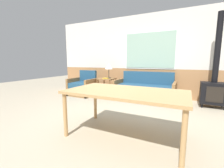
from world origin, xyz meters
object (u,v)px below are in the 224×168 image
couch (144,91)px  side_table (107,81)px  armchair (83,87)px  table_lamp (109,67)px  dining_table (126,95)px  wood_stove (214,85)px

couch → side_table: bearing=-178.0°
armchair → side_table: 0.86m
table_lamp → dining_table: (1.61, -2.48, -0.32)m
side_table → table_lamp: bearing=66.9°
table_lamp → dining_table: table_lamp is taller
couch → dining_table: 2.49m
couch → wood_stove: (1.79, -0.02, 0.33)m
armchair → wood_stove: size_ratio=0.36×
armchair → wood_stove: bearing=-7.5°
couch → wood_stove: bearing=-0.7°
table_lamp → couch: bearing=-2.1°
wood_stove → dining_table: bearing=-120.9°
wood_stove → armchair: bearing=-174.6°
armchair → wood_stove: 3.88m
armchair → side_table: bearing=11.2°
couch → wood_stove: 1.82m
armchair → dining_table: armchair is taller
side_table → wood_stove: bearing=0.5°
side_table → dining_table: 2.91m
couch → table_lamp: bearing=177.9°
couch → side_table: size_ratio=3.04×
couch → table_lamp: table_lamp is taller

